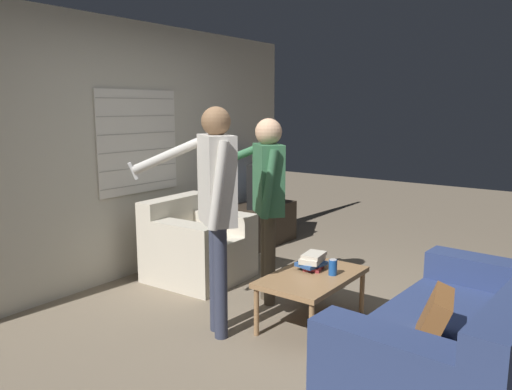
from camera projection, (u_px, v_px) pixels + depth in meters
The scene contains 12 objects.
ground_plane at pixel (295, 324), 3.98m from camera, with size 16.00×16.00×0.00m, color #7F705B.
wall_back at pixel (124, 151), 4.95m from camera, with size 5.20×0.08×2.55m.
couch_blue at pixel (464, 348), 2.95m from camera, with size 1.84×1.04×0.80m.
armchair_beige at pixel (196, 246), 5.01m from camera, with size 0.90×0.90×0.80m.
coffee_table at pixel (312, 280), 3.91m from camera, with size 0.90×0.56×0.42m.
tv_stand at pixel (261, 224), 6.32m from camera, with size 0.89×0.50×0.51m.
tv at pixel (261, 183), 6.23m from camera, with size 0.83×0.53×0.53m.
person_left_standing at pixel (215, 194), 3.63m from camera, with size 0.59×0.76×1.72m.
person_right_standing at pixel (267, 188), 4.28m from camera, with size 0.50×0.76×1.62m.
book_stack at pixel (313, 261), 4.02m from camera, with size 0.26×0.20×0.14m.
soda_can at pixel (333, 267), 3.89m from camera, with size 0.07×0.07×0.13m.
spare_remote at pixel (308, 264), 4.12m from camera, with size 0.04×0.13×0.02m.
Camera 1 is at (-3.18, -1.98, 1.71)m, focal length 35.00 mm.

